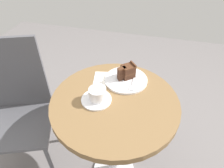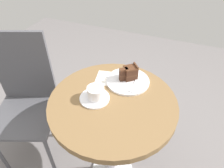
% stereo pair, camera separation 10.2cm
% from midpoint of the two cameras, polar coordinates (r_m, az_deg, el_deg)
% --- Properties ---
extents(cafe_table, '(0.64, 0.64, 0.72)m').
position_cam_midpoint_polar(cafe_table, '(1.09, 2.91, -9.68)').
color(cafe_table, brown).
rests_on(cafe_table, ground).
extents(saucer, '(0.15, 0.15, 0.01)m').
position_cam_midpoint_polar(saucer, '(1.00, -2.07, -4.16)').
color(saucer, white).
rests_on(saucer, cafe_table).
extents(coffee_cup, '(0.12, 0.09, 0.06)m').
position_cam_midpoint_polar(coffee_cup, '(0.97, -1.63, -2.50)').
color(coffee_cup, white).
rests_on(coffee_cup, saucer).
extents(teaspoon, '(0.09, 0.07, 0.00)m').
position_cam_midpoint_polar(teaspoon, '(0.99, 0.51, -4.36)').
color(teaspoon, silver).
rests_on(teaspoon, saucer).
extents(cake_plate, '(0.24, 0.24, 0.01)m').
position_cam_midpoint_polar(cake_plate, '(1.11, 7.18, 0.78)').
color(cake_plate, white).
rests_on(cake_plate, cafe_table).
extents(cake_slice, '(0.09, 0.10, 0.08)m').
position_cam_midpoint_polar(cake_slice, '(1.09, 7.67, 3.06)').
color(cake_slice, '#422619').
rests_on(cake_slice, cake_plate).
extents(fork, '(0.15, 0.02, 0.00)m').
position_cam_midpoint_polar(fork, '(1.07, 8.92, -0.53)').
color(fork, silver).
rests_on(fork, cake_plate).
extents(napkin, '(0.15, 0.17, 0.00)m').
position_cam_midpoint_polar(napkin, '(1.12, 1.71, 1.49)').
color(napkin, silver).
rests_on(napkin, cafe_table).
extents(cafe_chair, '(0.49, 0.49, 0.94)m').
position_cam_midpoint_polar(cafe_chair, '(1.39, -21.72, -2.67)').
color(cafe_chair, '#4C4C51').
rests_on(cafe_chair, ground).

